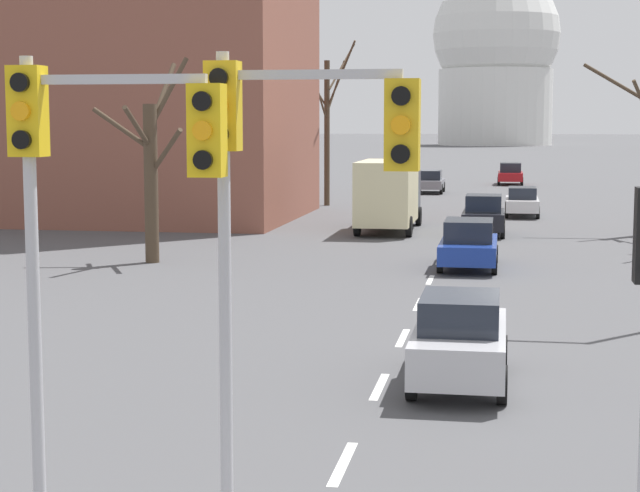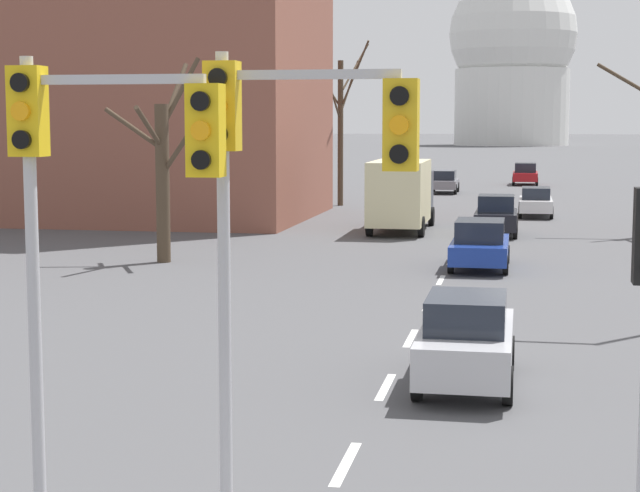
# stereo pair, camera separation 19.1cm
# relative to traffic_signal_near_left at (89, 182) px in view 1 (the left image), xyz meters

# --- Properties ---
(lane_stripe_1) EXTENTS (0.16, 2.00, 0.01)m
(lane_stripe_1) POSITION_rel_traffic_signal_near_left_xyz_m (2.15, 3.86, -4.20)
(lane_stripe_1) COLOR silver
(lane_stripe_1) RESTS_ON ground_plane
(lane_stripe_2) EXTENTS (0.16, 2.00, 0.01)m
(lane_stripe_2) POSITION_rel_traffic_signal_near_left_xyz_m (2.15, 8.36, -4.20)
(lane_stripe_2) COLOR silver
(lane_stripe_2) RESTS_ON ground_plane
(lane_stripe_3) EXTENTS (0.16, 2.00, 0.01)m
(lane_stripe_3) POSITION_rel_traffic_signal_near_left_xyz_m (2.15, 12.86, -4.20)
(lane_stripe_3) COLOR silver
(lane_stripe_3) RESTS_ON ground_plane
(lane_stripe_4) EXTENTS (0.16, 2.00, 0.01)m
(lane_stripe_4) POSITION_rel_traffic_signal_near_left_xyz_m (2.15, 17.36, -4.20)
(lane_stripe_4) COLOR silver
(lane_stripe_4) RESTS_ON ground_plane
(lane_stripe_5) EXTENTS (0.16, 2.00, 0.01)m
(lane_stripe_5) POSITION_rel_traffic_signal_near_left_xyz_m (2.15, 21.86, -4.20)
(lane_stripe_5) COLOR silver
(lane_stripe_5) RESTS_ON ground_plane
(lane_stripe_6) EXTENTS (0.16, 2.00, 0.01)m
(lane_stripe_6) POSITION_rel_traffic_signal_near_left_xyz_m (2.15, 26.36, -4.20)
(lane_stripe_6) COLOR silver
(lane_stripe_6) RESTS_ON ground_plane
(lane_stripe_7) EXTENTS (0.16, 2.00, 0.01)m
(lane_stripe_7) POSITION_rel_traffic_signal_near_left_xyz_m (2.15, 30.86, -4.20)
(lane_stripe_7) COLOR silver
(lane_stripe_7) RESTS_ON ground_plane
(traffic_signal_near_left) EXTENTS (2.33, 0.34, 5.53)m
(traffic_signal_near_left) POSITION_rel_traffic_signal_near_left_xyz_m (0.00, 0.00, 0.00)
(traffic_signal_near_left) COLOR #B2B2B7
(traffic_signal_near_left) RESTS_ON ground_plane
(traffic_signal_centre_tall) EXTENTS (2.29, 0.34, 5.59)m
(traffic_signal_centre_tall) POSITION_rel_traffic_signal_near_left_xyz_m (1.99, 0.50, 0.04)
(traffic_signal_centre_tall) COLOR #B2B2B7
(traffic_signal_centre_tall) RESTS_ON ground_plane
(sedan_near_left) EXTENTS (1.71, 4.41, 1.51)m
(sedan_near_left) POSITION_rel_traffic_signal_near_left_xyz_m (5.25, 44.73, -3.44)
(sedan_near_left) COLOR silver
(sedan_near_left) RESTS_ON ground_plane
(sedan_near_right) EXTENTS (1.83, 4.31, 1.54)m
(sedan_near_right) POSITION_rel_traffic_signal_near_left_xyz_m (-0.62, 61.85, -3.41)
(sedan_near_right) COLOR slate
(sedan_near_right) RESTS_ON ground_plane
(sedan_mid_centre) EXTENTS (1.74, 4.24, 1.70)m
(sedan_mid_centre) POSITION_rel_traffic_signal_near_left_xyz_m (3.59, 8.78, -3.35)
(sedan_mid_centre) COLOR #B7B7BC
(sedan_mid_centre) RESTS_ON ground_plane
(sedan_far_left) EXTENTS (1.91, 4.57, 1.63)m
(sedan_far_left) POSITION_rel_traffic_signal_near_left_xyz_m (3.22, 24.71, -3.39)
(sedan_far_left) COLOR navy
(sedan_far_left) RESTS_ON ground_plane
(sedan_far_right) EXTENTS (1.82, 3.86, 1.74)m
(sedan_far_right) POSITION_rel_traffic_signal_near_left_xyz_m (3.49, 35.08, -3.35)
(sedan_far_right) COLOR black
(sedan_far_right) RESTS_ON ground_plane
(sedan_distant_centre) EXTENTS (1.92, 4.35, 1.68)m
(sedan_distant_centre) POSITION_rel_traffic_signal_near_left_xyz_m (4.78, 72.48, -3.37)
(sedan_distant_centre) COLOR maroon
(sedan_distant_centre) RESTS_ON ground_plane
(delivery_truck) EXTENTS (2.44, 7.20, 3.14)m
(delivery_truck) POSITION_rel_traffic_signal_near_left_xyz_m (-0.68, 36.18, -2.50)
(delivery_truck) COLOR #333842
(delivery_truck) RESTS_ON ground_plane
(bare_tree_left_near) EXTENTS (3.52, 4.01, 7.05)m
(bare_tree_left_near) POSITION_rel_traffic_signal_near_left_xyz_m (-7.57, 24.30, -0.98)
(bare_tree_left_near) COLOR #473828
(bare_tree_left_near) RESTS_ON ground_plane
(bare_tree_left_far) EXTENTS (3.70, 6.36, 9.45)m
(bare_tree_left_far) POSITION_rel_traffic_signal_near_left_xyz_m (-5.71, 50.01, 0.62)
(bare_tree_left_far) COLOR #473828
(bare_tree_left_far) RESTS_ON ground_plane
(capitol_dome) EXTENTS (25.36, 25.36, 35.82)m
(capitol_dome) POSITION_rel_traffic_signal_near_left_xyz_m (2.15, 209.73, 13.24)
(capitol_dome) COLOR silver
(capitol_dome) RESTS_ON ground_plane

